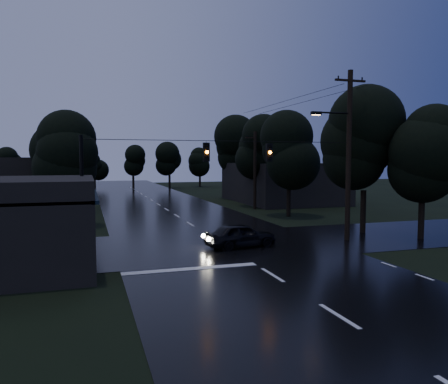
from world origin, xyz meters
TOP-DOWN VIEW (x-y plane):
  - ground at (0.00, 0.00)m, footprint 160.00×160.00m
  - main_road at (0.00, 30.00)m, footprint 12.00×120.00m
  - cross_street at (0.00, 12.00)m, footprint 60.00×9.00m
  - building_far_right at (14.00, 34.00)m, footprint 10.00×14.00m
  - building_far_left at (-14.00, 40.00)m, footprint 10.00×16.00m
  - utility_pole_main at (7.41, 11.00)m, footprint 3.50×0.30m
  - utility_pole_far at (8.30, 28.00)m, footprint 2.00×0.30m
  - anchor_pole_left at (-7.50, 11.00)m, footprint 0.18×0.18m
  - span_signals at (0.56, 10.99)m, footprint 15.00×0.37m
  - tree_corner_near at (10.00, 13.00)m, footprint 4.48×4.48m
  - tree_corner_far at (12.00, 10.00)m, footprint 3.92×3.92m
  - tree_left_a at (-9.00, 22.00)m, footprint 3.92×3.92m
  - tree_left_b at (-9.60, 30.00)m, footprint 4.20×4.20m
  - tree_left_c at (-10.20, 40.00)m, footprint 4.48×4.48m
  - tree_right_a at (9.00, 22.00)m, footprint 4.20×4.20m
  - tree_right_b at (9.60, 30.00)m, footprint 4.48×4.48m
  - tree_right_c at (10.20, 40.00)m, footprint 4.76×4.76m
  - car at (0.71, 10.91)m, footprint 4.10×2.11m

SIDE VIEW (x-z plane):
  - ground at x=0.00m, z-range 0.00..0.00m
  - main_road at x=0.00m, z-range -0.01..0.01m
  - cross_street at x=0.00m, z-range -0.01..0.01m
  - car at x=0.71m, z-range 0.00..1.34m
  - building_far_right at x=14.00m, z-range 0.00..4.40m
  - building_far_left at x=-14.00m, z-range 0.00..5.00m
  - anchor_pole_left at x=-7.50m, z-range 0.00..6.00m
  - utility_pole_far at x=8.30m, z-range 0.13..7.63m
  - tree_corner_far at x=12.00m, z-range 1.11..9.37m
  - tree_left_a at x=-9.00m, z-range 1.11..9.37m
  - span_signals at x=0.56m, z-range 4.69..5.80m
  - utility_pole_main at x=7.41m, z-range 0.26..10.26m
  - tree_left_b at x=-9.60m, z-range 1.19..10.04m
  - tree_right_a at x=9.00m, z-range 1.19..10.04m
  - tree_corner_near at x=10.00m, z-range 1.27..10.71m
  - tree_left_c at x=-10.20m, z-range 1.27..10.71m
  - tree_right_b at x=9.60m, z-range 1.27..10.71m
  - tree_right_c at x=10.20m, z-range 1.35..11.38m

